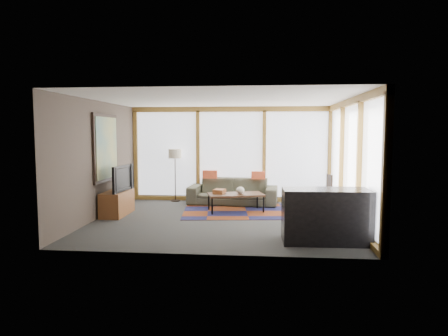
# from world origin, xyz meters

# --- Properties ---
(ground) EXTENTS (5.50, 5.50, 0.00)m
(ground) POSITION_xyz_m (0.00, 0.00, 0.00)
(ground) COLOR #282826
(ground) RESTS_ON ground
(room_envelope) EXTENTS (5.52, 5.02, 2.62)m
(room_envelope) POSITION_xyz_m (0.49, 0.56, 1.54)
(room_envelope) COLOR #483D32
(room_envelope) RESTS_ON ground
(rug) EXTENTS (3.19, 2.24, 0.01)m
(rug) POSITION_xyz_m (0.49, 0.96, 0.01)
(rug) COLOR #672B12
(rug) RESTS_ON ground
(sofa) EXTENTS (2.39, 1.07, 0.68)m
(sofa) POSITION_xyz_m (0.09, 1.91, 0.34)
(sofa) COLOR #363628
(sofa) RESTS_ON ground
(pillow_left) EXTENTS (0.40, 0.15, 0.21)m
(pillow_left) POSITION_xyz_m (-0.52, 1.94, 0.79)
(pillow_left) COLOR #D9532E
(pillow_left) RESTS_ON sofa
(pillow_right) EXTENTS (0.37, 0.12, 0.20)m
(pillow_right) POSITION_xyz_m (0.76, 1.90, 0.78)
(pillow_right) COLOR #D9532E
(pillow_right) RESTS_ON sofa
(floor_lamp) EXTENTS (0.36, 0.36, 1.45)m
(floor_lamp) POSITION_xyz_m (-1.52, 2.24, 0.72)
(floor_lamp) COLOR black
(floor_lamp) RESTS_ON ground
(coffee_table) EXTENTS (1.43, 0.98, 0.44)m
(coffee_table) POSITION_xyz_m (0.23, 0.93, 0.22)
(coffee_table) COLOR #341A13
(coffee_table) RESTS_ON ground
(book_stack) EXTENTS (0.31, 0.35, 0.10)m
(book_stack) POSITION_xyz_m (-0.16, 0.93, 0.49)
(book_stack) COLOR brown
(book_stack) RESTS_ON coffee_table
(vase) EXTENTS (0.24, 0.24, 0.17)m
(vase) POSITION_xyz_m (0.35, 0.92, 0.52)
(vase) COLOR beige
(vase) RESTS_ON coffee_table
(bookshelf) EXTENTS (0.35, 1.94, 0.49)m
(bookshelf) POSITION_xyz_m (2.43, 0.69, 0.24)
(bookshelf) COLOR #341A13
(bookshelf) RESTS_ON ground
(bowl_a) EXTENTS (0.23, 0.23, 0.09)m
(bowl_a) POSITION_xyz_m (2.40, 0.10, 0.53)
(bowl_a) COLOR black
(bowl_a) RESTS_ON bookshelf
(bowl_b) EXTENTS (0.19, 0.19, 0.08)m
(bowl_b) POSITION_xyz_m (2.47, 0.53, 0.53)
(bowl_b) COLOR black
(bowl_b) RESTS_ON bookshelf
(shelf_picture) EXTENTS (0.11, 0.29, 0.38)m
(shelf_picture) POSITION_xyz_m (2.52, 1.41, 0.68)
(shelf_picture) COLOR black
(shelf_picture) RESTS_ON bookshelf
(tv_console) EXTENTS (0.46, 1.12, 0.56)m
(tv_console) POSITION_xyz_m (-2.47, 0.29, 0.28)
(tv_console) COLOR brown
(tv_console) RESTS_ON ground
(television) EXTENTS (0.23, 1.05, 0.60)m
(television) POSITION_xyz_m (-2.41, 0.27, 0.86)
(television) COLOR black
(television) RESTS_ON tv_console
(bar_counter) EXTENTS (1.49, 0.73, 0.93)m
(bar_counter) POSITION_xyz_m (1.95, -1.61, 0.47)
(bar_counter) COLOR black
(bar_counter) RESTS_ON ground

